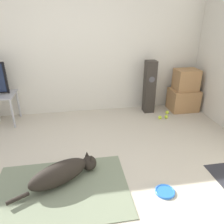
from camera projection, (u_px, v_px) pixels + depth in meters
The scene contains 11 objects.
ground_plane at pixel (72, 183), 2.53m from camera, with size 12.00×12.00×0.00m, color #BCB29E.
wall_back at pixel (66, 45), 3.89m from camera, with size 8.00×0.06×2.55m.
area_rug at pixel (61, 190), 2.43m from camera, with size 1.49×1.03×0.01m.
dog at pixel (63, 172), 2.49m from camera, with size 0.96×0.57×0.27m.
frisbee at pixel (165, 191), 2.39m from camera, with size 0.22×0.22×0.03m.
cardboard_box_lower at pixel (183, 100), 4.39m from camera, with size 0.54×0.43×0.42m.
cardboard_box_upper at pixel (186, 80), 4.23m from camera, with size 0.43×0.34×0.40m.
floor_speaker at pixel (150, 87), 4.19m from camera, with size 0.20×0.20×1.01m.
tennis_ball_by_boxes at pixel (160, 117), 4.06m from camera, with size 0.07×0.07×0.07m.
tennis_ball_near_speaker at pixel (167, 112), 4.26m from camera, with size 0.07×0.07×0.07m.
tennis_ball_loose_on_carpet at pixel (166, 117), 4.08m from camera, with size 0.07×0.07×0.07m.
Camera 1 is at (0.13, -2.02, 1.79)m, focal length 35.00 mm.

